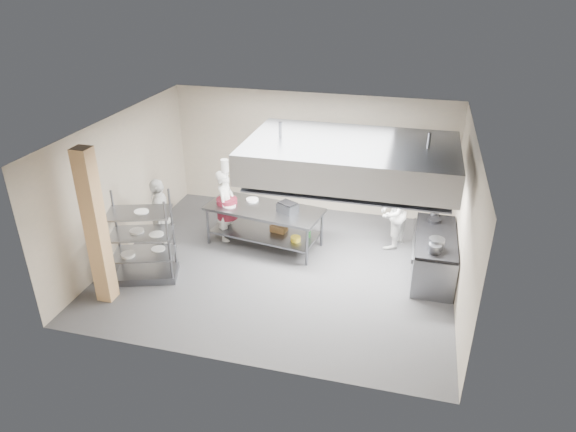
% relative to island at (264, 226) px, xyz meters
% --- Properties ---
extents(floor, '(7.00, 7.00, 0.00)m').
position_rel_island_xyz_m(floor, '(0.60, -0.82, -0.46)').
color(floor, '#303032').
rests_on(floor, ground).
extents(ceiling, '(7.00, 7.00, 0.00)m').
position_rel_island_xyz_m(ceiling, '(0.60, -0.82, 2.54)').
color(ceiling, silver).
rests_on(ceiling, wall_back).
extents(wall_back, '(7.00, 0.00, 7.00)m').
position_rel_island_xyz_m(wall_back, '(0.60, 2.18, 1.04)').
color(wall_back, '#BDAD96').
rests_on(wall_back, ground).
extents(wall_left, '(0.00, 6.00, 6.00)m').
position_rel_island_xyz_m(wall_left, '(-2.90, -0.82, 1.04)').
color(wall_left, '#BDAD96').
rests_on(wall_left, ground).
extents(wall_right, '(0.00, 6.00, 6.00)m').
position_rel_island_xyz_m(wall_right, '(4.10, -0.82, 1.04)').
color(wall_right, '#BDAD96').
rests_on(wall_right, ground).
extents(column, '(0.30, 0.30, 3.00)m').
position_rel_island_xyz_m(column, '(-2.30, -2.72, 1.04)').
color(column, tan).
rests_on(column, floor).
extents(exhaust_hood, '(4.00, 2.50, 0.60)m').
position_rel_island_xyz_m(exhaust_hood, '(1.90, -0.42, 1.94)').
color(exhaust_hood, gray).
rests_on(exhaust_hood, ceiling).
extents(hood_strip_a, '(1.60, 0.12, 0.04)m').
position_rel_island_xyz_m(hood_strip_a, '(1.00, -0.42, 1.62)').
color(hood_strip_a, white).
rests_on(hood_strip_a, exhaust_hood).
extents(hood_strip_b, '(1.60, 0.12, 0.04)m').
position_rel_island_xyz_m(hood_strip_b, '(2.80, -0.42, 1.62)').
color(hood_strip_b, white).
rests_on(hood_strip_b, exhaust_hood).
extents(wall_shelf, '(1.50, 0.28, 0.04)m').
position_rel_island_xyz_m(wall_shelf, '(2.40, 2.02, 1.04)').
color(wall_shelf, gray).
rests_on(wall_shelf, wall_back).
extents(island, '(2.69, 1.45, 0.91)m').
position_rel_island_xyz_m(island, '(0.00, 0.00, 0.00)').
color(island, gray).
rests_on(island, floor).
extents(island_worktop, '(2.69, 1.45, 0.06)m').
position_rel_island_xyz_m(island_worktop, '(0.00, 0.00, 0.42)').
color(island_worktop, gray).
rests_on(island_worktop, island).
extents(island_undershelf, '(2.47, 1.31, 0.04)m').
position_rel_island_xyz_m(island_undershelf, '(0.00, 0.00, -0.16)').
color(island_undershelf, slate).
rests_on(island_undershelf, island).
extents(pass_rack, '(1.36, 1.04, 1.80)m').
position_rel_island_xyz_m(pass_rack, '(-1.92, -1.89, 0.45)').
color(pass_rack, slate).
rests_on(pass_rack, floor).
extents(cooking_range, '(0.80, 2.00, 0.84)m').
position_rel_island_xyz_m(cooking_range, '(3.68, -0.32, -0.04)').
color(cooking_range, slate).
rests_on(cooking_range, floor).
extents(range_top, '(0.78, 1.96, 0.06)m').
position_rel_island_xyz_m(range_top, '(3.68, -0.32, 0.41)').
color(range_top, black).
rests_on(range_top, cooking_range).
extents(chef_head, '(0.42, 0.62, 1.67)m').
position_rel_island_xyz_m(chef_head, '(-0.92, 0.07, 0.38)').
color(chef_head, white).
rests_on(chef_head, floor).
extents(chef_line, '(0.87, 0.98, 1.68)m').
position_rel_island_xyz_m(chef_line, '(2.74, 0.64, 0.38)').
color(chef_line, silver).
rests_on(chef_line, floor).
extents(chef_plating, '(0.80, 1.13, 1.77)m').
position_rel_island_xyz_m(chef_plating, '(-2.00, -0.96, 0.43)').
color(chef_plating, silver).
rests_on(chef_plating, floor).
extents(griddle, '(0.50, 0.46, 0.19)m').
position_rel_island_xyz_m(griddle, '(0.55, -0.05, 0.55)').
color(griddle, slate).
rests_on(griddle, island_worktop).
extents(wicker_basket, '(0.39, 0.31, 0.15)m').
position_rel_island_xyz_m(wicker_basket, '(0.30, 0.11, -0.06)').
color(wicker_basket, olive).
rests_on(wicker_basket, island_undershelf).
extents(stockpot, '(0.30, 0.30, 0.21)m').
position_rel_island_xyz_m(stockpot, '(3.66, -0.87, 0.55)').
color(stockpot, gray).
rests_on(stockpot, range_top).
extents(plate_stack, '(0.28, 0.28, 0.05)m').
position_rel_island_xyz_m(plate_stack, '(-1.92, -1.89, 0.12)').
color(plate_stack, white).
rests_on(plate_stack, pass_rack).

